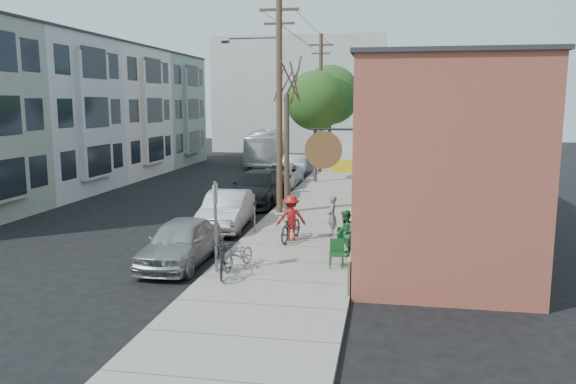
% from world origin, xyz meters
% --- Properties ---
extents(ground, '(120.00, 120.00, 0.00)m').
position_xyz_m(ground, '(0.00, 0.00, 0.00)').
color(ground, black).
extents(sidewalk, '(4.50, 58.00, 0.15)m').
position_xyz_m(sidewalk, '(4.25, 11.00, 0.07)').
color(sidewalk, gray).
rests_on(sidewalk, ground).
extents(cafe_building, '(6.60, 20.20, 6.61)m').
position_xyz_m(cafe_building, '(8.99, 4.99, 3.30)').
color(cafe_building, '#954837').
rests_on(cafe_building, ground).
extents(apartment_row, '(6.30, 32.00, 9.00)m').
position_xyz_m(apartment_row, '(-11.85, 14.00, 4.50)').
color(apartment_row, gray).
rests_on(apartment_row, ground).
extents(end_cap_building, '(18.00, 8.00, 12.00)m').
position_xyz_m(end_cap_building, '(-2.00, 42.00, 6.00)').
color(end_cap_building, '#B6B6B0').
rests_on(end_cap_building, ground).
extents(sign_post, '(0.07, 0.45, 2.80)m').
position_xyz_m(sign_post, '(2.35, -3.51, 1.83)').
color(sign_post, slate).
rests_on(sign_post, sidewalk).
extents(parking_meter_near, '(0.14, 0.14, 1.24)m').
position_xyz_m(parking_meter_near, '(2.25, 1.92, 0.98)').
color(parking_meter_near, slate).
rests_on(parking_meter_near, sidewalk).
extents(parking_meter_far, '(0.14, 0.14, 1.24)m').
position_xyz_m(parking_meter_far, '(2.25, 10.22, 0.98)').
color(parking_meter_far, slate).
rests_on(parking_meter_far, sidewalk).
extents(utility_pole_near, '(3.57, 0.28, 10.00)m').
position_xyz_m(utility_pole_near, '(2.39, 6.14, 5.41)').
color(utility_pole_near, '#503A28').
rests_on(utility_pole_near, sidewalk).
extents(utility_pole_far, '(1.80, 0.28, 10.00)m').
position_xyz_m(utility_pole_far, '(2.45, 22.13, 5.34)').
color(utility_pole_far, '#503A28').
rests_on(utility_pole_far, sidewalk).
extents(tree_bare, '(0.24, 0.24, 5.48)m').
position_xyz_m(tree_bare, '(2.80, 6.12, 2.89)').
color(tree_bare, '#44392C').
rests_on(tree_bare, sidewalk).
extents(tree_leafy_mid, '(3.81, 3.81, 7.12)m').
position_xyz_m(tree_leafy_mid, '(2.80, 16.57, 5.35)').
color(tree_leafy_mid, '#44392C').
rests_on(tree_leafy_mid, sidewalk).
extents(tree_leafy_far, '(4.68, 4.68, 8.02)m').
position_xyz_m(tree_leafy_far, '(2.80, 25.56, 5.82)').
color(tree_leafy_far, '#44392C').
rests_on(tree_leafy_far, sidewalk).
extents(patio_chair_a, '(0.64, 0.64, 0.88)m').
position_xyz_m(patio_chair_a, '(5.98, -0.75, 0.59)').
color(patio_chair_a, '#134621').
rests_on(patio_chair_a, sidewalk).
extents(patio_chair_b, '(0.56, 0.56, 0.88)m').
position_xyz_m(patio_chair_b, '(5.91, -2.42, 0.59)').
color(patio_chair_b, '#134621').
rests_on(patio_chair_b, sidewalk).
extents(patron_grey, '(0.45, 0.61, 1.55)m').
position_xyz_m(patron_grey, '(5.35, 1.84, 0.93)').
color(patron_grey, slate).
rests_on(patron_grey, sidewalk).
extents(patron_green, '(0.65, 0.80, 1.55)m').
position_xyz_m(patron_green, '(6.06, -0.99, 0.93)').
color(patron_green, '#296736').
rests_on(patron_green, sidewalk).
extents(cyclist, '(1.24, 0.94, 1.70)m').
position_xyz_m(cyclist, '(3.92, 0.82, 1.00)').
color(cyclist, maroon).
rests_on(cyclist, sidewalk).
extents(cyclist_bike, '(1.01, 2.11, 1.06)m').
position_xyz_m(cyclist_bike, '(3.92, 0.82, 0.68)').
color(cyclist_bike, black).
rests_on(cyclist_bike, sidewalk).
extents(parked_bike_a, '(0.97, 1.99, 1.15)m').
position_xyz_m(parked_bike_a, '(2.63, -3.83, 0.73)').
color(parked_bike_a, black).
rests_on(parked_bike_a, sidewalk).
extents(parked_bike_b, '(1.06, 1.74, 0.86)m').
position_xyz_m(parked_bike_b, '(2.88, -2.99, 0.58)').
color(parked_bike_b, slate).
rests_on(parked_bike_b, sidewalk).
extents(car_0, '(1.79, 4.45, 1.51)m').
position_xyz_m(car_0, '(0.80, -2.45, 0.76)').
color(car_0, '#93979A').
rests_on(car_0, ground).
extents(car_1, '(1.98, 4.83, 1.56)m').
position_xyz_m(car_1, '(0.80, 2.96, 0.78)').
color(car_1, '#ACADB4').
rests_on(car_1, ground).
extents(car_2, '(2.53, 5.92, 1.70)m').
position_xyz_m(car_2, '(0.80, 8.76, 0.85)').
color(car_2, black).
rests_on(car_2, ground).
extents(car_3, '(2.49, 5.31, 1.47)m').
position_xyz_m(car_3, '(0.80, 14.84, 0.73)').
color(car_3, silver).
rests_on(car_3, ground).
extents(car_4, '(2.01, 4.65, 1.49)m').
position_xyz_m(car_4, '(0.80, 20.23, 0.74)').
color(car_4, '#AAACB2').
rests_on(car_4, ground).
extents(bus, '(3.41, 10.43, 2.85)m').
position_xyz_m(bus, '(-2.89, 27.71, 1.43)').
color(bus, white).
rests_on(bus, ground).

